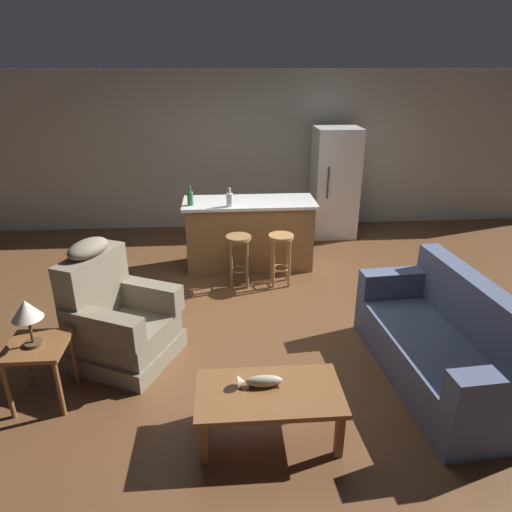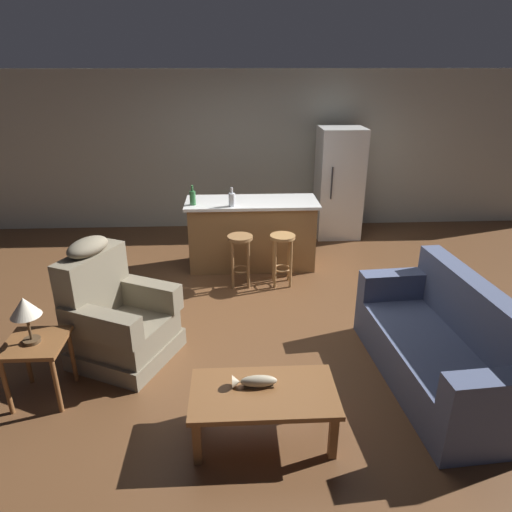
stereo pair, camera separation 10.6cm
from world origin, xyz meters
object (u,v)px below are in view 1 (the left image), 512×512
Objects in this scene: couch at (445,346)px; kitchen_island at (249,234)px; fish_figurine at (260,381)px; bottle_short_amber at (190,198)px; table_lamp at (26,312)px; coffee_table at (269,397)px; bar_stool_left at (239,251)px; end_table at (38,354)px; refrigerator at (335,183)px; bottle_tall_green at (230,199)px; recliner_near_lamp at (117,319)px; bar_stool_right at (281,250)px.

kitchen_island is (-1.59, 2.67, 0.14)m from couch.
bottle_short_amber is (-0.66, 3.05, 0.59)m from fish_figurine.
table_lamp reaches higher than kitchen_island.
coffee_table is 1.62× the size of bar_stool_left.
end_table is at bearing 33.29° from table_lamp.
table_lamp reaches higher than coffee_table.
refrigerator reaches higher than couch.
bottle_tall_green is at bearing -138.53° from kitchen_island.
fish_figurine is 1.67m from recliner_near_lamp.
end_table is at bearing 164.93° from fish_figurine.
bar_stool_left is at bearing 75.87° from recliner_near_lamp.
couch is at bearing 19.62° from coffee_table.
bar_stool_right is (0.36, -0.63, -0.01)m from kitchen_island.
kitchen_island reaches higher than end_table.
recliner_near_lamp is at bearing -139.70° from bar_stool_right.
bottle_short_amber reaches higher than bottle_tall_green.
end_table is 3.03m from bottle_tall_green.
bar_stool_left is at bearing -105.46° from kitchen_island.
couch is at bearing 0.80° from table_lamp.
bottle_short_amber is at bearing 102.29° from fish_figurine.
couch reaches higher than bar_stool_left.
refrigerator is at bearing 71.22° from coffee_table.
recliner_near_lamp is 2.31m from bar_stool_right.
bottle_tall_green reaches higher than kitchen_island.
recliner_near_lamp reaches higher than bar_stool_right.
fish_figurine is at bearing -15.07° from end_table.
kitchen_island reaches higher than bar_stool_left.
refrigerator is (1.47, 1.20, 0.40)m from kitchen_island.
bar_stool_left is at bearing -131.86° from refrigerator.
bottle_tall_green reaches higher than bar_stool_left.
refrigerator is (3.38, 3.91, 0.42)m from end_table.
end_table is 5.19m from refrigerator.
table_lamp is 0.23× the size of refrigerator.
table_lamp is 0.60× the size of bar_stool_left.
fish_figurine is at bearing 12.68° from couch.
bar_stool_right is (2.28, 2.08, 0.01)m from end_table.
end_table is 0.31× the size of kitchen_island.
bar_stool_left reaches higher than fish_figurine.
end_table is 0.41m from table_lamp.
bar_stool_right is 0.39× the size of refrigerator.
recliner_near_lamp reaches higher than fish_figurine.
table_lamp is at bearing 165.28° from fish_figurine.
bar_stool_right is (1.76, 1.49, 0.05)m from recliner_near_lamp.
bar_stool_right is at bearing 42.41° from table_lamp.
refrigerator is at bearing 48.14° from bar_stool_left.
coffee_table is 0.92× the size of recliner_near_lamp.
bottle_tall_green reaches higher than end_table.
bar_stool_left is at bearing -53.44° from couch.
couch is 3.04m from recliner_near_lamp.
couch is 2.88× the size of bar_stool_left.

